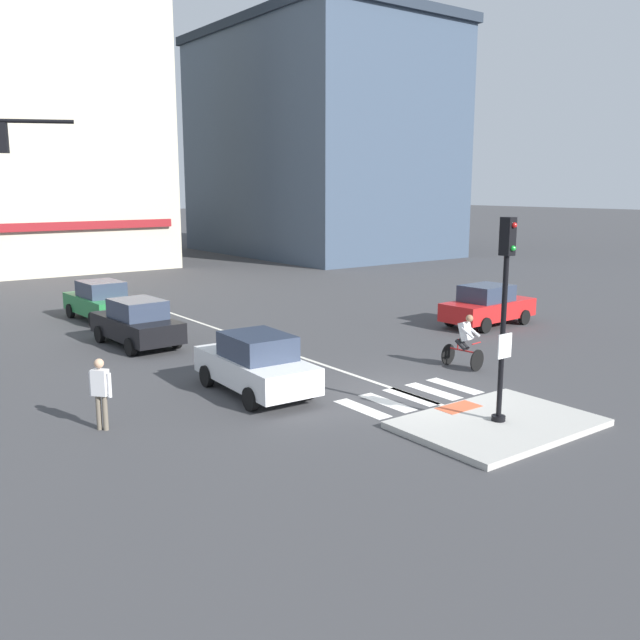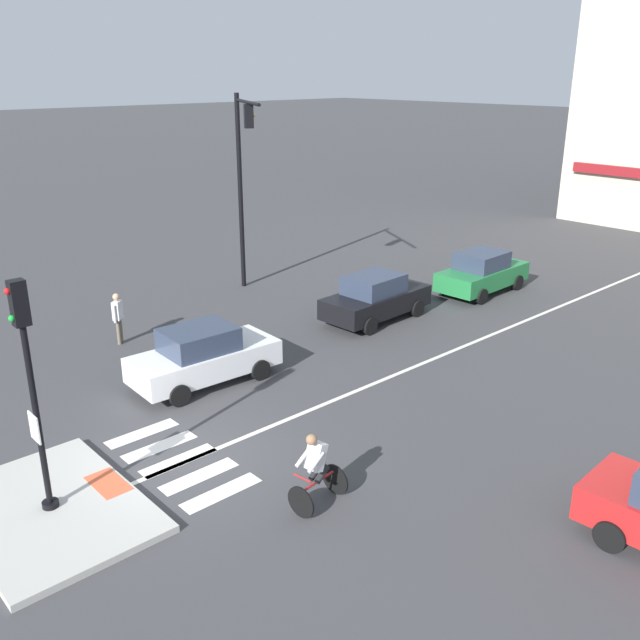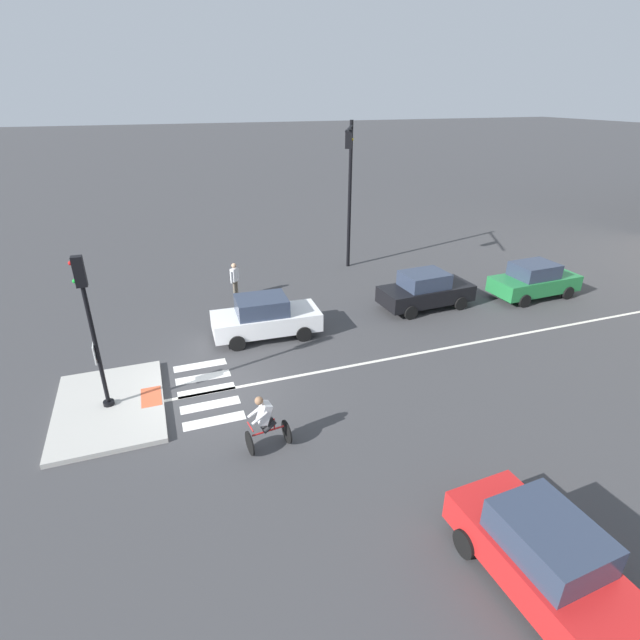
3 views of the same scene
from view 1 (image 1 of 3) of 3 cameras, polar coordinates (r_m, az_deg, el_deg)
name	(u,v)px [view 1 (image 1 of 3)]	position (r m, az deg, el deg)	size (l,w,h in m)	color
ground_plane	(405,395)	(18.61, 7.02, -6.15)	(300.00, 300.00, 0.00)	#3D3D3F
traffic_island	(498,424)	(16.60, 14.49, -8.29)	(4.44, 3.12, 0.15)	#B2AFA8
tactile_pad_front	(459,407)	(17.31, 11.38, -7.07)	(1.10, 0.60, 0.01)	#DB5B38
signal_pole	(505,301)	(15.90, 15.01, 1.54)	(0.44, 0.38, 4.65)	black
crosswalk_stripe_a	(362,409)	(17.38, 3.49, -7.31)	(0.44, 1.80, 0.01)	silver
crosswalk_stripe_b	(387,402)	(17.91, 5.56, -6.79)	(0.44, 1.80, 0.01)	silver
crosswalk_stripe_c	(411,397)	(18.45, 7.50, -6.29)	(0.44, 1.80, 0.01)	silver
crosswalk_stripe_d	(433,391)	(19.02, 9.32, -5.82)	(0.44, 1.80, 0.01)	silver
crosswalk_stripe_e	(454,386)	(19.61, 11.04, -5.36)	(0.44, 1.80, 0.01)	silver
lane_centre_line	(226,332)	(26.57, -7.75, -0.96)	(0.14, 28.00, 0.01)	silver
building_corner_left	(5,102)	(54.96, -24.59, 16.04)	(16.96, 20.66, 22.43)	beige
building_corner_right	(318,142)	(58.18, -0.17, 14.46)	(14.47, 21.32, 17.96)	#3D4C60
car_black_westbound_far	(137,323)	(24.72, -14.88, -0.23)	(2.00, 4.18, 1.64)	black
car_white_westbound_near	(256,364)	(18.48, -5.33, -3.62)	(1.98, 4.17, 1.64)	white
car_red_cross_right	(488,305)	(28.17, 13.67, 1.17)	(4.19, 2.02, 1.64)	red
car_green_westbound_distant	(101,301)	(29.90, -17.66, 1.52)	(1.97, 4.16, 1.64)	#237A3D
cyclist	(465,340)	(21.34, 11.87, -1.66)	(0.79, 1.17, 1.68)	black
pedestrian_at_curb_left	(101,388)	(16.38, -17.67, -5.39)	(0.40, 0.44, 1.67)	#6B6051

